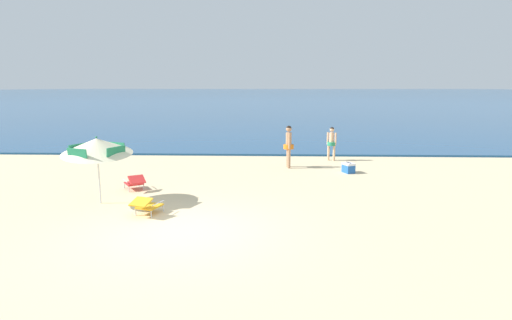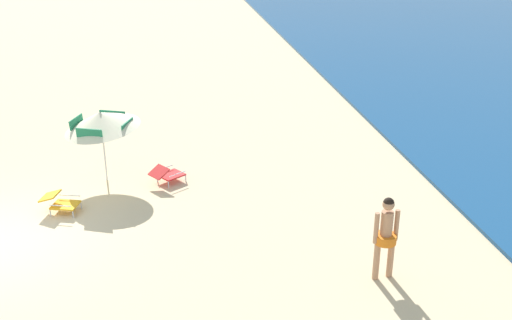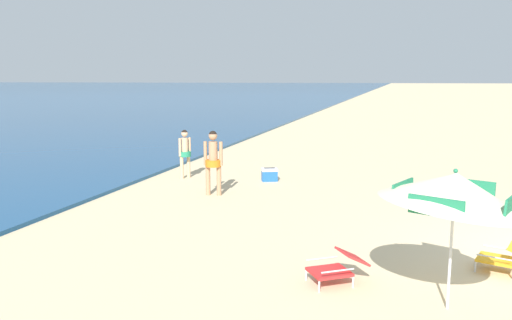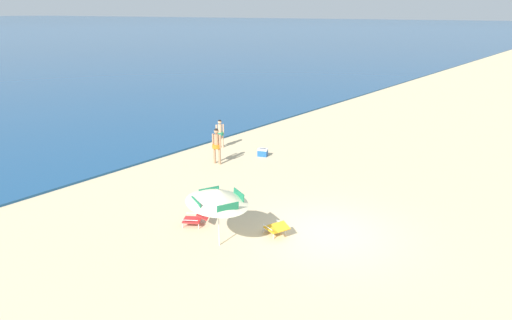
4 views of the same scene
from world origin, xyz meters
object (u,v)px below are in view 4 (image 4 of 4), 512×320
at_px(lounge_chair_under_umbrella, 277,228).
at_px(lounge_chair_beside_umbrella, 196,218).
at_px(person_standing_beside, 217,143).
at_px(beach_umbrella_striped_main, 218,196).
at_px(cooler_box, 263,152).
at_px(person_standing_near_shore, 220,132).

relative_size(lounge_chair_under_umbrella, lounge_chair_beside_umbrella, 0.96).
bearing_deg(person_standing_beside, beach_umbrella_striped_main, -135.62).
relative_size(lounge_chair_beside_umbrella, person_standing_beside, 0.57).
xyz_separation_m(person_standing_beside, cooler_box, (2.35, -0.99, -0.83)).
height_order(lounge_chair_under_umbrella, cooler_box, lounge_chair_under_umbrella).
bearing_deg(lounge_chair_beside_umbrella, beach_umbrella_striped_main, -107.26).
distance_m(lounge_chair_under_umbrella, person_standing_near_shore, 10.41).
height_order(beach_umbrella_striped_main, lounge_chair_beside_umbrella, beach_umbrella_striped_main).
height_order(person_standing_beside, cooler_box, person_standing_beside).
distance_m(lounge_chair_under_umbrella, lounge_chair_beside_umbrella, 2.88).
relative_size(beach_umbrella_striped_main, lounge_chair_under_umbrella, 2.58).
height_order(lounge_chair_under_umbrella, person_standing_near_shore, person_standing_near_shore).
bearing_deg(cooler_box, person_standing_near_shore, 96.10).
relative_size(lounge_chair_beside_umbrella, person_standing_near_shore, 0.65).
distance_m(beach_umbrella_striped_main, lounge_chair_beside_umbrella, 2.20).
height_order(lounge_chair_beside_umbrella, cooler_box, lounge_chair_beside_umbrella).
xyz_separation_m(lounge_chair_under_umbrella, lounge_chair_beside_umbrella, (-1.19, 2.62, -0.00)).
bearing_deg(lounge_chair_beside_umbrella, person_standing_beside, 37.51).
relative_size(beach_umbrella_striped_main, person_standing_near_shore, 1.62).
height_order(beach_umbrella_striped_main, person_standing_near_shore, beach_umbrella_striped_main).
relative_size(person_standing_near_shore, cooler_box, 2.67).
xyz_separation_m(lounge_chair_beside_umbrella, cooler_box, (7.60, 3.04, -0.07)).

